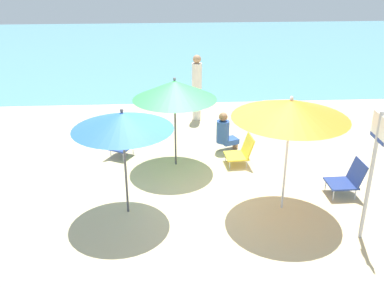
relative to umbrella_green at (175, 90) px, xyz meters
The scene contains 11 objects.
ground_plane 2.03m from the umbrella_green, 70.23° to the right, with size 40.00×40.00×0.00m, color #D3BC8C.
sea_water 12.24m from the umbrella_green, 88.07° to the left, with size 40.00×16.00×0.01m, color #5693A3.
umbrella_green is the anchor object (origin of this frame).
umbrella_orange 2.62m from the umbrella_green, 45.96° to the right, with size 1.91×1.91×2.06m.
umbrella_blue 2.03m from the umbrella_green, 115.95° to the right, with size 1.65×1.65×1.89m.
beach_chair_a 1.93m from the umbrella_green, ahead, with size 0.59×0.55×0.62m.
beach_chair_b 1.91m from the umbrella_green, 157.92° to the left, with size 0.67×0.66×0.56m.
beach_chair_c 3.71m from the umbrella_green, 25.38° to the right, with size 0.62×0.51×0.67m.
person_a 2.88m from the umbrella_green, 76.59° to the left, with size 0.26×0.26×1.74m.
person_b 1.76m from the umbrella_green, 29.46° to the left, with size 0.53×0.41×0.92m.
warning_sign 4.01m from the umbrella_green, 44.72° to the right, with size 0.06×0.46×2.11m.
Camera 1 is at (-0.61, -7.42, 4.18)m, focal length 41.79 mm.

